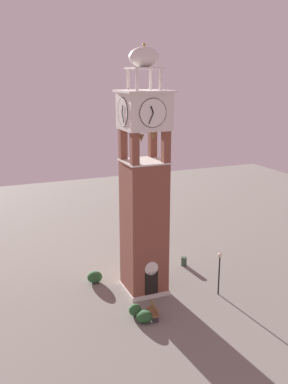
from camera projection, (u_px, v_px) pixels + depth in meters
ground at (144, 290)px, 35.45m from camera, size 80.00×80.00×0.00m
clock_tower at (144, 194)px, 33.34m from camera, size 3.63×3.63×19.17m
park_bench at (153, 311)px, 31.27m from camera, size 0.57×1.63×0.95m
lamp_post at (219, 266)px, 34.08m from camera, size 0.36×0.36×3.55m
trash_bin at (184, 261)px, 39.89m from camera, size 0.52×0.52×0.80m
shrub_near_entry at (135, 310)px, 31.56m from camera, size 0.95×0.95×0.87m
shrub_left_of_tower at (95, 277)px, 36.62m from camera, size 1.27×1.27×0.95m
shrub_behind_bench at (144, 316)px, 30.81m from camera, size 1.23×1.23×0.75m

